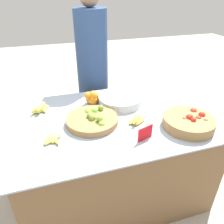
{
  "coord_description": "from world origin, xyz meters",
  "views": [
    {
      "loc": [
        -0.43,
        -1.37,
        1.65
      ],
      "look_at": [
        0.0,
        0.0,
        0.81
      ],
      "focal_mm": 35.0,
      "sensor_mm": 36.0,
      "label": 1
    }
  ],
  "objects": [
    {
      "name": "metal_bowl",
      "position": [
        0.14,
        0.21,
        0.79
      ],
      "size": [
        0.38,
        0.38,
        0.07
      ],
      "color": "silver",
      "rests_on": "market_table"
    },
    {
      "name": "vendor_person",
      "position": [
        0.03,
        0.79,
        0.76
      ],
      "size": [
        0.32,
        0.32,
        1.64
      ],
      "color": "navy",
      "rests_on": "ground_plane"
    },
    {
      "name": "banana_bunch_front_center",
      "position": [
        -0.46,
        -0.16,
        0.77
      ],
      "size": [
        0.14,
        0.15,
        0.03
      ],
      "color": "#EFDB4C",
      "rests_on": "market_table"
    },
    {
      "name": "banana_bunch_back_center",
      "position": [
        -0.52,
        0.27,
        0.78
      ],
      "size": [
        0.15,
        0.17,
        0.06
      ],
      "color": "#EFDB4C",
      "rests_on": "market_table"
    },
    {
      "name": "orange_pile",
      "position": [
        -0.09,
        0.28,
        0.81
      ],
      "size": [
        0.15,
        0.13,
        0.12
      ],
      "color": "orange",
      "rests_on": "market_table"
    },
    {
      "name": "ground_plane",
      "position": [
        0.0,
        0.0,
        0.0
      ],
      "size": [
        12.0,
        12.0,
        0.0
      ],
      "primitive_type": "plane",
      "color": "#ADA599"
    },
    {
      "name": "price_sign",
      "position": [
        0.13,
        -0.33,
        0.81
      ],
      "size": [
        0.12,
        0.04,
        0.1
      ],
      "rotation": [
        0.0,
        0.0,
        0.31
      ],
      "color": "red",
      "rests_on": "market_table"
    },
    {
      "name": "lime_bowl",
      "position": [
        -0.16,
        -0.02,
        0.79
      ],
      "size": [
        0.38,
        0.38,
        0.09
      ],
      "color": "olive",
      "rests_on": "market_table"
    },
    {
      "name": "tomato_basket",
      "position": [
        0.49,
        -0.28,
        0.8
      ],
      "size": [
        0.37,
        0.37,
        0.1
      ],
      "color": "olive",
      "rests_on": "market_table"
    },
    {
      "name": "market_table",
      "position": [
        0.0,
        0.0,
        0.38
      ],
      "size": [
        1.49,
        1.05,
        0.76
      ],
      "color": "brown",
      "rests_on": "ground_plane"
    },
    {
      "name": "banana_bunch_middle_right",
      "position": [
        0.15,
        -0.12,
        0.78
      ],
      "size": [
        0.16,
        0.13,
        0.06
      ],
      "color": "#EFDB4C",
      "rests_on": "market_table"
    }
  ]
}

